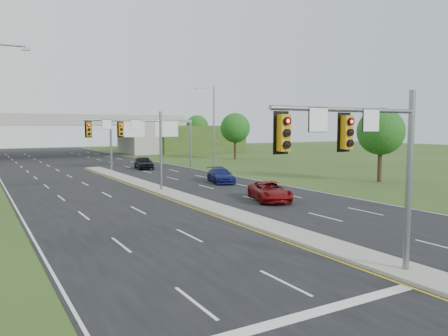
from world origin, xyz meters
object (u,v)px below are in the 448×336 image
Objects in this scene: car_far_c at (144,163)px; sign_gantry at (152,130)px; signal_mast_near at (370,153)px; car_far_b at (221,175)px; overpass at (55,138)px; car_far_a at (270,191)px; signal_mast_far at (136,138)px.

sign_gantry is at bearing -27.92° from car_far_c.
signal_mast_near is 29.63m from car_far_b.
signal_mast_near is 45.88m from sign_gantry.
car_far_c is at bearing -80.51° from overpass.
overpass is 35.00m from car_far_c.
car_far_c is at bearing 108.65° from car_far_a.
signal_mast_far reaches higher than sign_gantry.
car_far_a is at bearing -85.24° from overpass.
car_far_c is (8.02, 20.65, -3.86)m from signal_mast_far.
car_far_b is 1.02× the size of car_far_c.
car_far_b is at bearing -87.26° from sign_gantry.
overpass reaches higher than signal_mast_far.
sign_gantry is at bearing 78.75° from signal_mast_near.
signal_mast_near is at bearing -90.00° from signal_mast_far.
car_far_a is at bearing -49.10° from signal_mast_far.
sign_gantry is 4.52m from car_far_c.
car_far_c is (8.02, 45.65, -3.86)m from signal_mast_near.
overpass reaches higher than car_far_c.
sign_gantry is 2.29× the size of car_far_b.
car_far_a is at bearing -92.72° from sign_gantry.
sign_gantry is at bearing 106.78° from car_far_a.
sign_gantry is 2.20× the size of car_far_a.
signal_mast_far reaches higher than car_far_a.
signal_mast_near is 1.33× the size of car_far_a.
car_far_c is (5.75, -34.42, -2.69)m from overpass.
signal_mast_far is at bearing -114.11° from sign_gantry.
overpass reaches higher than signal_mast_near.
signal_mast_near is 0.09× the size of overpass.
signal_mast_near is 1.39× the size of car_far_b.
car_far_c reaches higher than car_far_b.
signal_mast_far is 0.09× the size of overpass.
signal_mast_near is 1.41× the size of car_far_c.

